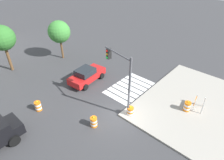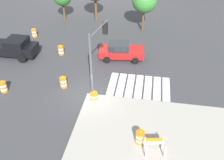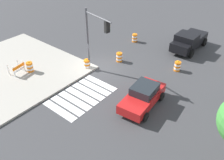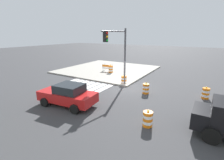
% 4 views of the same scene
% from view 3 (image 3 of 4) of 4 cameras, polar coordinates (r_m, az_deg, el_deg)
% --- Properties ---
extents(ground_plane, '(120.00, 120.00, 0.00)m').
position_cam_3_polar(ground_plane, '(22.42, -3.21, 2.89)').
color(ground_plane, '#38383A').
extents(sidewalk_corner, '(12.00, 12.00, 0.15)m').
position_cam_3_polar(sidewalk_corner, '(23.70, -24.16, 1.73)').
color(sidewalk_corner, '#9E998E').
rests_on(sidewalk_corner, ground).
extents(crosswalk_stripes, '(5.10, 3.20, 0.02)m').
position_cam_3_polar(crosswalk_stripes, '(19.04, -7.23, -3.76)').
color(crosswalk_stripes, silver).
rests_on(crosswalk_stripes, ground).
extents(sports_car, '(4.47, 2.48, 1.63)m').
position_cam_3_polar(sports_car, '(17.72, 7.35, -3.79)').
color(sports_car, red).
rests_on(sports_car, ground).
extents(pickup_truck, '(5.15, 2.34, 1.92)m').
position_cam_3_polar(pickup_truck, '(26.44, 17.67, 8.79)').
color(pickup_truck, black).
rests_on(pickup_truck, ground).
extents(traffic_barrel_near_corner, '(0.56, 0.56, 1.02)m').
position_cam_3_polar(traffic_barrel_near_corner, '(27.32, 5.40, 9.93)').
color(traffic_barrel_near_corner, orange).
rests_on(traffic_barrel_near_corner, ground).
extents(traffic_barrel_crosswalk_end, '(0.56, 0.56, 1.02)m').
position_cam_3_polar(traffic_barrel_crosswalk_end, '(22.56, 15.25, 3.18)').
color(traffic_barrel_crosswalk_end, orange).
rests_on(traffic_barrel_crosswalk_end, ground).
extents(traffic_barrel_median_near, '(0.56, 0.56, 1.02)m').
position_cam_3_polar(traffic_barrel_median_near, '(22.19, -5.96, 3.76)').
color(traffic_barrel_median_near, orange).
rests_on(traffic_barrel_median_near, ground).
extents(traffic_barrel_far_curb, '(0.56, 0.56, 1.02)m').
position_cam_3_polar(traffic_barrel_far_curb, '(23.25, 1.74, 5.46)').
color(traffic_barrel_far_curb, orange).
rests_on(traffic_barrel_far_curb, ground).
extents(traffic_barrel_on_sidewalk, '(0.56, 0.56, 1.02)m').
position_cam_3_polar(traffic_barrel_on_sidewalk, '(22.59, -18.93, 2.97)').
color(traffic_barrel_on_sidewalk, orange).
rests_on(traffic_barrel_on_sidewalk, sidewalk_corner).
extents(construction_barricade, '(1.35, 0.99, 1.00)m').
position_cam_3_polar(construction_barricade, '(22.55, -21.48, 2.67)').
color(construction_barricade, silver).
rests_on(construction_barricade, sidewalk_corner).
extents(traffic_light_pole, '(0.82, 3.24, 5.50)m').
position_cam_3_polar(traffic_light_pole, '(19.78, -4.03, 11.14)').
color(traffic_light_pole, '#4C4C51').
rests_on(traffic_light_pole, sidewalk_corner).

